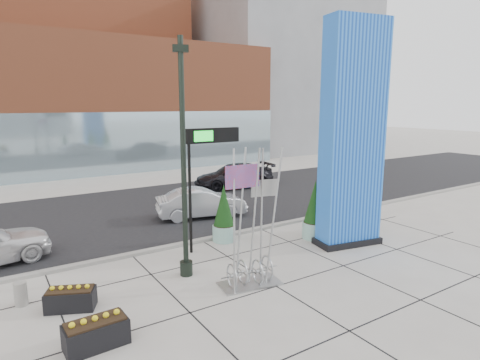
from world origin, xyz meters
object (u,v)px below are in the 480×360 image
lamp_post (184,183)px  overhead_street_sign (208,146)px  public_art_sculpture (251,250)px  car_silver_mid (201,203)px  concrete_bollard (21,294)px  blue_pylon (352,139)px

lamp_post → overhead_street_sign: size_ratio=1.62×
public_art_sculpture → car_silver_mid: public_art_sculpture is taller
public_art_sculpture → concrete_bollard: 6.75m
blue_pylon → lamp_post: (-6.88, 0.77, -1.14)m
public_art_sculpture → concrete_bollard: (-6.24, 2.43, -0.81)m
concrete_bollard → overhead_street_sign: (6.70, 1.11, 3.74)m
lamp_post → concrete_bollard: size_ratio=11.21×
lamp_post → overhead_street_sign: lamp_post is taller
overhead_street_sign → car_silver_mid: overhead_street_sign is taller
concrete_bollard → car_silver_mid: car_silver_mid is taller
lamp_post → overhead_street_sign: bearing=43.8°
lamp_post → concrete_bollard: (-4.84, 0.68, -2.80)m
lamp_post → overhead_street_sign: 2.75m
car_silver_mid → public_art_sculpture: bearing=177.3°
lamp_post → concrete_bollard: 5.63m
blue_pylon → public_art_sculpture: blue_pylon is taller
public_art_sculpture → car_silver_mid: bearing=82.4°
blue_pylon → lamp_post: 7.01m
overhead_street_sign → lamp_post: bearing=-136.1°
overhead_street_sign → car_silver_mid: bearing=66.8°
car_silver_mid → blue_pylon: bearing=-140.8°
lamp_post → concrete_bollard: lamp_post is taller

